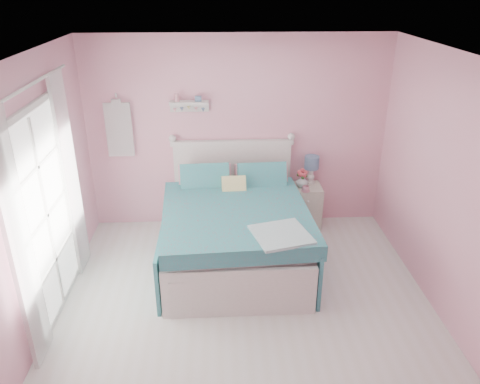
{
  "coord_description": "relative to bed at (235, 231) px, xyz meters",
  "views": [
    {
      "loc": [
        -0.25,
        -3.76,
        3.21
      ],
      "look_at": [
        -0.02,
        1.2,
        0.92
      ],
      "focal_mm": 35.0,
      "sensor_mm": 36.0,
      "label": 1
    }
  ],
  "objects": [
    {
      "name": "curtain_far",
      "position": [
        -1.84,
        -0.04,
        0.77
      ],
      "size": [
        0.04,
        0.4,
        2.32
      ],
      "primitive_type": "cube",
      "color": "white",
      "rests_on": "floor"
    },
    {
      "name": "wall_shelf",
      "position": [
        -0.55,
        1.0,
        1.32
      ],
      "size": [
        0.5,
        0.15,
        0.25
      ],
      "color": "silver",
      "rests_on": "room_shell"
    },
    {
      "name": "roses",
      "position": [
        0.94,
        0.82,
        0.41
      ],
      "size": [
        0.14,
        0.11,
        0.12
      ],
      "color": "#E04C59",
      "rests_on": "vase"
    },
    {
      "name": "table_lamp",
      "position": [
        1.08,
        0.95,
        0.48
      ],
      "size": [
        0.2,
        0.2,
        0.39
      ],
      "color": "white",
      "rests_on": "nightstand"
    },
    {
      "name": "french_door",
      "position": [
        -1.9,
        -0.79,
        0.66
      ],
      "size": [
        0.04,
        1.32,
        2.16
      ],
      "color": "silver",
      "rests_on": "floor"
    },
    {
      "name": "floor",
      "position": [
        0.07,
        -1.19,
        -0.41
      ],
      "size": [
        4.5,
        4.5,
        0.0
      ],
      "primitive_type": "plane",
      "color": "beige",
      "rests_on": "ground"
    },
    {
      "name": "bed",
      "position": [
        0.0,
        0.0,
        0.0
      ],
      "size": [
        1.77,
        2.16,
        1.23
      ],
      "rotation": [
        0.0,
        0.0,
        0.06
      ],
      "color": "silver",
      "rests_on": "floor"
    },
    {
      "name": "hanging_dress",
      "position": [
        -1.48,
        0.99,
        0.99
      ],
      "size": [
        0.34,
        0.03,
        0.72
      ],
      "primitive_type": "cube",
      "color": "white",
      "rests_on": "room_shell"
    },
    {
      "name": "room_shell",
      "position": [
        0.07,
        -1.19,
        1.17
      ],
      "size": [
        4.5,
        4.5,
        4.5
      ],
      "color": "pink",
      "rests_on": "floor"
    },
    {
      "name": "curtain_near",
      "position": [
        -1.84,
        -1.53,
        0.77
      ],
      "size": [
        0.04,
        0.4,
        2.32
      ],
      "primitive_type": "cube",
      "color": "white",
      "rests_on": "floor"
    },
    {
      "name": "vase",
      "position": [
        0.94,
        0.82,
        0.29
      ],
      "size": [
        0.17,
        0.17,
        0.17
      ],
      "primitive_type": "imported",
      "rotation": [
        0.0,
        0.0,
        -0.08
      ],
      "color": "silver",
      "rests_on": "nightstand"
    },
    {
      "name": "nightstand",
      "position": [
        1.0,
        0.83,
        -0.1
      ],
      "size": [
        0.43,
        0.42,
        0.61
      ],
      "color": "beige",
      "rests_on": "floor"
    },
    {
      "name": "teacup",
      "position": [
        0.97,
        0.68,
        0.24
      ],
      "size": [
        0.11,
        0.11,
        0.07
      ],
      "primitive_type": "imported",
      "rotation": [
        0.0,
        0.0,
        0.28
      ],
      "color": "pink",
      "rests_on": "nightstand"
    }
  ]
}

